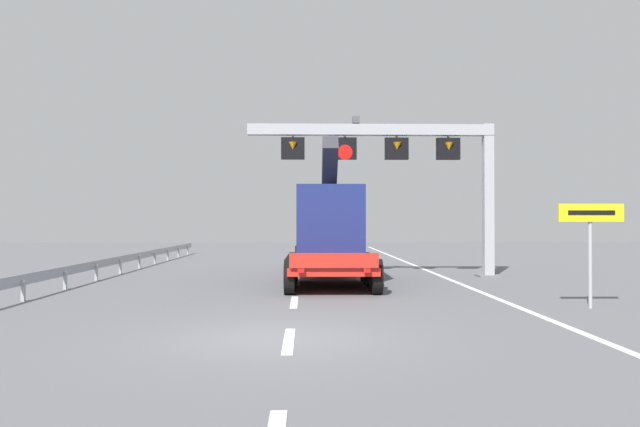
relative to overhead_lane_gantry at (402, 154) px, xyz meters
The scene contains 7 objects.
ground 14.95m from the overhead_lane_gantry, 108.86° to the right, with size 112.00×112.00×0.00m, color #5B5B60.
lane_markings 16.31m from the overhead_lane_gantry, 105.93° to the left, with size 0.20×71.13×0.01m.
edge_line_right 5.42m from the overhead_lane_gantry, 39.11° to the right, with size 0.20×63.00×0.01m, color silver.
overhead_lane_gantry is the anchor object (origin of this frame).
heavy_haul_truck_red 4.45m from the overhead_lane_gantry, 156.72° to the left, with size 3.12×14.09×5.30m.
exit_sign_yellow 10.39m from the overhead_lane_gantry, 69.63° to the right, with size 1.71×0.15×2.72m.
guardrail_left 12.90m from the overhead_lane_gantry, behind, with size 0.13×34.25×0.76m.
Camera 1 is at (0.61, -12.24, 2.26)m, focal length 35.41 mm.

